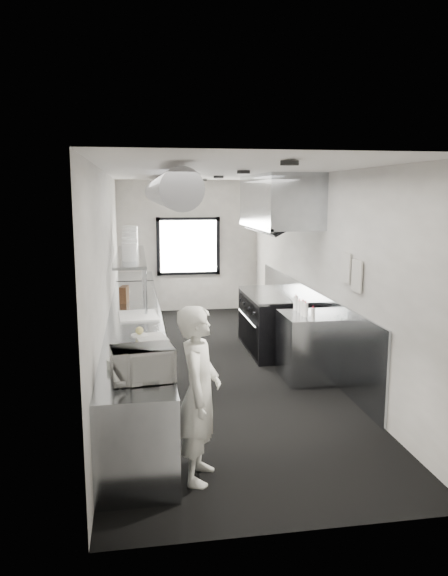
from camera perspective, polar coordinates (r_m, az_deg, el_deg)
name	(u,v)px	position (r m, az deg, el deg)	size (l,w,h in m)	color
floor	(216,367)	(8.04, -0.88, -8.29)	(3.00, 8.00, 0.01)	black
ceiling	(215,173)	(7.65, -0.94, 12.06)	(3.00, 8.00, 0.01)	silver
wall_back	(188,246)	(11.67, -3.78, 4.42)	(3.00, 0.02, 2.80)	silver
wall_front	(298,353)	(3.89, 7.76, -6.80)	(3.00, 0.02, 2.80)	silver
wall_left	(108,275)	(7.65, -12.09, 1.33)	(0.02, 8.00, 2.80)	silver
wall_right	(316,270)	(8.08, 9.69, 1.85)	(0.02, 8.00, 2.80)	silver
wall_cladding	(307,322)	(8.51, 8.74, -3.55)	(0.03, 5.50, 1.10)	#9399A0
hvac_duct	(163,191)	(7.97, -6.42, 10.12)	(0.40, 0.40, 6.40)	gray
service_window	(188,246)	(11.63, -3.76, 4.40)	(1.36, 0.05, 1.25)	white
exhaust_hood	(278,202)	(8.55, 5.76, 9.04)	(0.81, 2.20, 0.88)	#9399A0
prep_counter	(136,350)	(7.36, -9.26, -6.51)	(0.70, 6.00, 0.90)	#9399A0
pass_shelf	(131,257)	(8.62, -9.76, 3.25)	(0.45, 3.00, 0.68)	#9399A0
range	(273,322)	(8.78, 5.17, -3.59)	(0.88, 1.60, 0.94)	black
bottle_station	(306,347)	(7.51, 8.67, -6.14)	(0.65, 0.80, 0.90)	#9399A0
far_work_table	(135,298)	(10.96, -9.31, -1.07)	(0.70, 1.20, 0.90)	#9399A0
notice_sheet_a	(346,268)	(6.92, 12.70, 2.09)	(0.02, 0.28, 0.38)	beige
notice_sheet_b	(357,276)	(6.61, 13.81, 1.25)	(0.02, 0.28, 0.38)	beige
line_cook	(199,394)	(4.82, -2.62, -11.09)	(0.57, 0.38, 1.57)	silver
microwave	(142,364)	(4.82, -8.60, -7.89)	(0.49, 0.38, 0.30)	white
deli_tub_a	(113,364)	(5.21, -11.57, -7.83)	(0.12, 0.12, 0.09)	#ACB3A5
deli_tub_b	(116,355)	(5.48, -11.32, -6.92)	(0.12, 0.12, 0.09)	#ACB3A5
newspaper	(151,337)	(6.21, -7.64, -5.18)	(0.33, 0.41, 0.01)	beige
small_plate	(140,335)	(6.32, -8.88, -4.92)	(0.20, 0.20, 0.02)	white
pastry	(139,331)	(6.30, -8.89, -4.45)	(0.09, 0.09, 0.09)	#CBBD6B
cutting_board	(138,316)	(7.30, -9.01, -2.89)	(0.50, 0.66, 0.02)	white
knife_block	(124,294)	(8.24, -10.46, -0.67)	(0.10, 0.23, 0.25)	brown
plate_stack_a	(129,252)	(7.81, -9.93, 3.78)	(0.22, 0.22, 0.26)	white
plate_stack_b	(129,247)	(8.41, -10.01, 4.30)	(0.22, 0.22, 0.28)	white
plate_stack_c	(130,242)	(8.88, -9.92, 4.77)	(0.24, 0.24, 0.34)	white
plate_stack_d	(130,238)	(9.43, -9.85, 5.24)	(0.26, 0.26, 0.40)	white
squeeze_bottle_a	(313,314)	(7.06, 9.35, -2.75)	(0.05, 0.05, 0.16)	white
squeeze_bottle_b	(306,310)	(7.25, 8.59, -2.30)	(0.06, 0.06, 0.19)	white
squeeze_bottle_c	(303,308)	(7.33, 8.30, -2.11)	(0.07, 0.07, 0.20)	white
squeeze_bottle_d	(299,307)	(7.52, 7.93, -1.94)	(0.05, 0.05, 0.16)	white
squeeze_bottle_e	(296,303)	(7.65, 7.57, -1.59)	(0.07, 0.07, 0.20)	white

